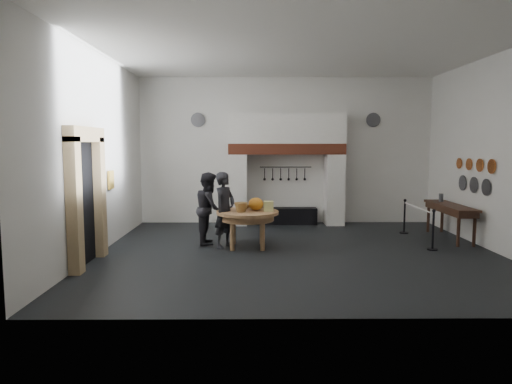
{
  "coord_description": "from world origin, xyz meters",
  "views": [
    {
      "loc": [
        -1.04,
        -10.2,
        2.46
      ],
      "look_at": [
        -0.95,
        0.32,
        1.35
      ],
      "focal_mm": 32.0,
      "sensor_mm": 36.0,
      "label": 1
    }
  ],
  "objects_px": {
    "iron_range": "(286,216)",
    "visitor_far": "(209,208)",
    "side_table": "(450,206)",
    "barrier_post_far": "(404,217)",
    "work_table": "(248,212)",
    "barrier_post_near": "(433,231)",
    "visitor_near": "(225,210)"
  },
  "relations": [
    {
      "from": "iron_range",
      "to": "visitor_far",
      "type": "relative_size",
      "value": 1.07
    },
    {
      "from": "work_table",
      "to": "visitor_near",
      "type": "xyz_separation_m",
      "value": [
        -0.54,
        -0.01,
        0.06
      ]
    },
    {
      "from": "work_table",
      "to": "visitor_far",
      "type": "relative_size",
      "value": 0.84
    },
    {
      "from": "visitor_far",
      "to": "side_table",
      "type": "xyz_separation_m",
      "value": [
        6.19,
        0.53,
        -0.02
      ]
    },
    {
      "from": "barrier_post_near",
      "to": "barrier_post_far",
      "type": "xyz_separation_m",
      "value": [
        0.0,
        2.0,
        0.0
      ]
    },
    {
      "from": "work_table",
      "to": "visitor_near",
      "type": "bearing_deg",
      "value": -179.47
    },
    {
      "from": "visitor_far",
      "to": "barrier_post_far",
      "type": "bearing_deg",
      "value": -79.18
    },
    {
      "from": "iron_range",
      "to": "barrier_post_near",
      "type": "relative_size",
      "value": 2.11
    },
    {
      "from": "side_table",
      "to": "visitor_near",
      "type": "bearing_deg",
      "value": -170.84
    },
    {
      "from": "barrier_post_near",
      "to": "barrier_post_far",
      "type": "distance_m",
      "value": 2.0
    },
    {
      "from": "visitor_far",
      "to": "iron_range",
      "type": "bearing_deg",
      "value": -39.52
    },
    {
      "from": "visitor_near",
      "to": "side_table",
      "type": "height_order",
      "value": "visitor_near"
    },
    {
      "from": "iron_range",
      "to": "work_table",
      "type": "bearing_deg",
      "value": -109.75
    },
    {
      "from": "visitor_near",
      "to": "barrier_post_near",
      "type": "xyz_separation_m",
      "value": [
        4.86,
        -0.32,
        -0.45
      ]
    },
    {
      "from": "visitor_far",
      "to": "barrier_post_far",
      "type": "height_order",
      "value": "visitor_far"
    },
    {
      "from": "work_table",
      "to": "visitor_far",
      "type": "height_order",
      "value": "visitor_far"
    },
    {
      "from": "visitor_far",
      "to": "barrier_post_near",
      "type": "height_order",
      "value": "visitor_far"
    },
    {
      "from": "barrier_post_near",
      "to": "visitor_near",
      "type": "bearing_deg",
      "value": 176.19
    },
    {
      "from": "work_table",
      "to": "side_table",
      "type": "height_order",
      "value": "side_table"
    },
    {
      "from": "visitor_near",
      "to": "visitor_far",
      "type": "height_order",
      "value": "visitor_near"
    },
    {
      "from": "side_table",
      "to": "barrier_post_far",
      "type": "relative_size",
      "value": 2.44
    },
    {
      "from": "iron_range",
      "to": "visitor_far",
      "type": "distance_m",
      "value": 3.55
    },
    {
      "from": "work_table",
      "to": "barrier_post_near",
      "type": "relative_size",
      "value": 1.64
    },
    {
      "from": "visitor_far",
      "to": "side_table",
      "type": "distance_m",
      "value": 6.21
    },
    {
      "from": "iron_range",
      "to": "barrier_post_near",
      "type": "height_order",
      "value": "barrier_post_near"
    },
    {
      "from": "work_table",
      "to": "side_table",
      "type": "relative_size",
      "value": 0.67
    },
    {
      "from": "iron_range",
      "to": "barrier_post_near",
      "type": "xyz_separation_m",
      "value": [
        3.17,
        -3.53,
        0.2
      ]
    },
    {
      "from": "barrier_post_far",
      "to": "visitor_near",
      "type": "bearing_deg",
      "value": -160.97
    },
    {
      "from": "visitor_near",
      "to": "barrier_post_far",
      "type": "distance_m",
      "value": 5.16
    },
    {
      "from": "iron_range",
      "to": "work_table",
      "type": "xyz_separation_m",
      "value": [
        -1.15,
        -3.2,
        0.59
      ]
    },
    {
      "from": "barrier_post_near",
      "to": "work_table",
      "type": "bearing_deg",
      "value": 175.64
    },
    {
      "from": "iron_range",
      "to": "visitor_near",
      "type": "xyz_separation_m",
      "value": [
        -1.69,
        -3.2,
        0.65
      ]
    }
  ]
}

